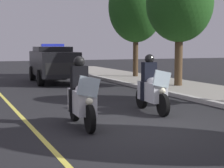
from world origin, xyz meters
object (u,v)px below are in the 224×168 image
tree_far_back (180,4)px  tree_behind_suv (136,7)px  police_motorcycle_lead_right (152,89)px  police_motorcycle_lead_left (81,98)px  police_suv (53,62)px

tree_far_back → tree_behind_suv: (-5.49, 0.46, 0.35)m
tree_far_back → tree_behind_suv: 5.52m
police_motorcycle_lead_right → tree_far_back: bearing=141.0°
tree_behind_suv → tree_far_back: bearing=-4.8°
tree_behind_suv → police_motorcycle_lead_right: bearing=-23.8°
police_motorcycle_lead_left → tree_far_back: (-6.41, 6.85, 3.18)m
tree_far_back → police_motorcycle_lead_right: bearing=-39.0°
tree_far_back → tree_behind_suv: bearing=175.2°
police_motorcycle_lead_right → tree_behind_suv: 12.33m
police_suv → tree_behind_suv: tree_behind_suv is taller
police_motorcycle_lead_right → police_suv: (-9.93, -0.53, 0.37)m
police_suv → tree_far_back: tree_far_back is taller
tree_far_back → tree_behind_suv: tree_behind_suv is taller
police_suv → tree_far_back: (4.61, 4.84, 2.81)m
police_motorcycle_lead_left → police_motorcycle_lead_right: 2.76m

